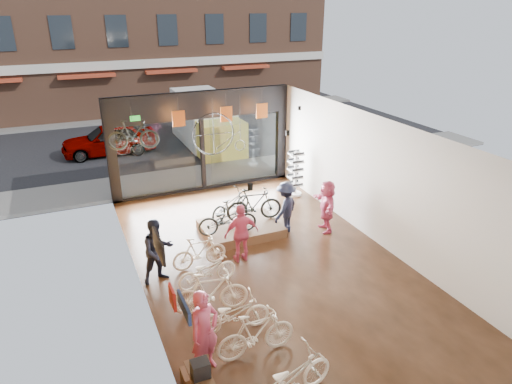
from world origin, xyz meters
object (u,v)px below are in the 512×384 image
display_bike_right (231,204)px  penny_farthing (222,135)px  display_platform (241,228)px  floor_bike_1 (256,334)px  customer_2 (241,233)px  display_bike_mid (254,205)px  display_bike_left (227,219)px  sunglasses_rack (295,173)px  customer_3 (286,208)px  hung_bike (133,135)px  floor_bike_0 (290,378)px  floor_bike_4 (207,271)px  street_car (109,139)px  floor_bike_5 (199,252)px  box_truck (209,123)px  floor_bike_2 (233,314)px  customer_0 (205,332)px  customer_1 (158,251)px  floor_bike_3 (211,293)px  customer_5 (327,206)px

display_bike_right → penny_farthing: bearing=-39.7°
display_platform → penny_farthing: size_ratio=1.28×
floor_bike_1 → customer_2: size_ratio=1.00×
floor_bike_1 → display_bike_mid: display_bike_mid is taller
display_bike_left → sunglasses_rack: sunglasses_rack is taller
customer_3 → hung_bike: hung_bike is taller
floor_bike_0 → floor_bike_4: floor_bike_0 is taller
street_car → hung_bike: size_ratio=2.74×
floor_bike_0 → floor_bike_5: size_ratio=1.20×
box_truck → penny_farthing: bearing=-103.5°
display_bike_mid → display_bike_right: bearing=58.3°
floor_bike_2 → display_bike_left: size_ratio=0.94×
box_truck → floor_bike_1: 14.69m
floor_bike_2 → display_bike_left: display_bike_left is taller
customer_2 → customer_0: bearing=58.6°
sunglasses_rack → customer_1: bearing=-147.4°
customer_2 → sunglasses_rack: sunglasses_rack is taller
customer_3 → hung_bike: bearing=-69.2°
box_truck → display_platform: size_ratio=2.70×
floor_bike_2 → customer_3: size_ratio=0.98×
floor_bike_1 → display_bike_right: 6.01m
floor_bike_3 → floor_bike_4: (0.25, 1.10, -0.11)m
floor_bike_0 → customer_0: size_ratio=1.03×
display_bike_left → customer_2: customer_2 is taller
customer_0 → penny_farthing: penny_farthing is taller
floor_bike_1 → display_bike_mid: size_ratio=0.96×
street_car → hung_bike: 8.10m
floor_bike_3 → display_bike_left: display_bike_left is taller
customer_0 → customer_1: bearing=71.0°
sunglasses_rack → hung_bike: (-5.70, 0.22, 2.05)m
display_bike_left → penny_farthing: penny_farthing is taller
floor_bike_4 → customer_1: 1.37m
display_bike_left → customer_5: 3.18m
street_car → floor_bike_4: (0.89, -12.40, -0.32)m
display_bike_mid → customer_5: customer_5 is taller
display_bike_left → customer_5: size_ratio=1.05×
box_truck → customer_0: (-4.70, -14.17, -0.39)m
customer_3 → penny_farthing: (-0.93, 3.15, 1.65)m
floor_bike_3 → street_car: bearing=12.8°
street_car → customer_1: bearing=-0.9°
floor_bike_0 → display_bike_mid: 6.91m
floor_bike_1 → display_bike_left: (1.13, 4.74, 0.25)m
display_platform → display_bike_mid: 0.87m
box_truck → floor_bike_2: 13.89m
display_bike_right → customer_0: (-2.68, -5.74, 0.15)m
floor_bike_0 → customer_1: (-1.33, 4.81, 0.39)m
floor_bike_4 → customer_2: (1.27, 0.79, 0.44)m
floor_bike_0 → penny_farthing: 9.52m
floor_bike_4 → floor_bike_0: bearing=176.1°
display_bike_left → customer_5: bearing=-91.4°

